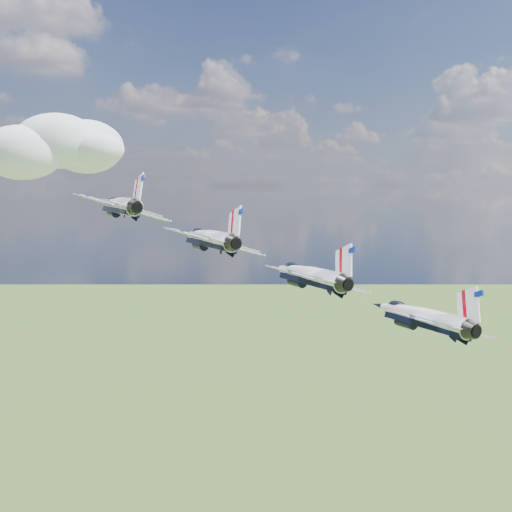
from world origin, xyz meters
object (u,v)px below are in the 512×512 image
jet_0 (119,206)px  jet_1 (208,238)px  jet_2 (307,275)px  jet_3 (419,316)px

jet_0 → jet_1: 11.27m
jet_2 → jet_3: size_ratio=1.00×
jet_0 → jet_2: (13.69, -16.69, -6.50)m
jet_2 → jet_1: bearing=131.1°
jet_0 → jet_3: size_ratio=1.00×
jet_0 → jet_1: jet_0 is taller
jet_0 → jet_1: bearing=-48.9°
jet_1 → jet_3: 22.55m
jet_0 → jet_3: (20.54, -25.04, -9.76)m
jet_0 → jet_2: bearing=-48.9°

